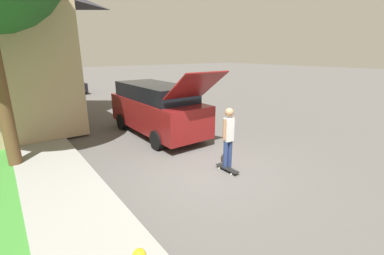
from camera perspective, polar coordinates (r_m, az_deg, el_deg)
The scene contains 6 objects.
ground_plane at distance 7.68m, azimuth 2.66°, elevation -8.89°, with size 120.00×120.00×0.00m, color #54514F.
sidewalk at distance 11.81m, azimuth -31.29°, elevation -1.95°, with size 1.80×80.00×0.10m.
suv_parked at distance 10.55m, azimuth -7.91°, elevation 4.35°, with size 2.03×5.74×2.73m.
car_down_street at distance 24.15m, azimuth -25.45°, elevation 8.60°, with size 1.89×4.07×1.41m.
skateboarder at distance 7.30m, azimuth 8.09°, elevation -1.79°, with size 0.41×0.24×1.81m.
skateboard at distance 7.49m, azimuth 7.85°, elevation -9.04°, with size 0.20×0.79×0.10m.
Camera 1 is at (-4.46, -5.34, 3.26)m, focal length 24.00 mm.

